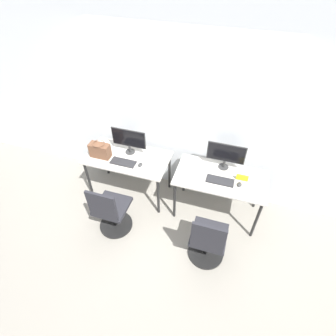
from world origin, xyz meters
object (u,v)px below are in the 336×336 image
monitor_right (226,154)px  handbag (100,150)px  monitor_left (129,140)px  keyboard_right (220,181)px  office_chair_right (208,242)px  keyboard_left (123,162)px  mouse_right (239,184)px  mouse_left (140,165)px  office_chair_left (111,212)px

monitor_right → handbag: monitor_right is taller
monitor_left → keyboard_right: 1.43m
monitor_right → handbag: (-1.78, -0.31, -0.12)m
monitor_left → handbag: size_ratio=1.74×
monitor_left → office_chair_right: 1.80m
monitor_left → keyboard_left: size_ratio=1.41×
mouse_right → keyboard_left: bearing=-178.1°
keyboard_left → office_chair_right: bearing=-25.4°
mouse_right → office_chair_right: 0.86m
keyboard_right → mouse_right: bearing=0.5°
mouse_left → keyboard_right: 1.14m
monitor_right → handbag: size_ratio=1.74×
monitor_left → keyboard_right: monitor_left is taller
keyboard_right → office_chair_right: office_chair_right is taller
mouse_left → monitor_right: 1.21m
monitor_left → mouse_left: size_ratio=5.81×
keyboard_left → office_chair_left: office_chair_left is taller
monitor_left → mouse_left: (0.26, -0.24, -0.22)m
office_chair_left → handbag: bearing=123.0°
keyboard_left → mouse_right: (1.66, 0.05, 0.01)m
monitor_left → monitor_right: same height
monitor_left → keyboard_left: (0.00, -0.26, -0.23)m
monitor_right → office_chair_right: (0.01, -1.02, -0.61)m
office_chair_left → keyboard_right: (1.35, 0.67, 0.38)m
keyboard_right → mouse_right: size_ratio=4.12×
handbag → monitor_left: bearing=30.4°
mouse_right → office_chair_right: bearing=-108.6°
office_chair_left → office_chair_right: bearing=-2.1°
keyboard_left → office_chair_right: size_ratio=0.40×
keyboard_right → handbag: size_ratio=1.23×
handbag → keyboard_left: bearing=-5.6°
mouse_right → monitor_right: bearing=131.2°
mouse_right → office_chair_right: office_chair_right is taller
monitor_right → keyboard_right: size_ratio=1.41×
monitor_left → office_chair_left: bearing=-86.7°
mouse_right → office_chair_left: bearing=-157.2°
office_chair_right → monitor_left: bearing=146.7°
office_chair_right → keyboard_right: bearing=90.9°
handbag → office_chair_left: bearing=-57.0°
monitor_left → keyboard_right: size_ratio=1.41×
mouse_left → handbag: (-0.64, 0.02, 0.10)m
keyboard_left → keyboard_right: size_ratio=1.00×
mouse_left → keyboard_right: (1.14, 0.03, -0.01)m
monitor_left → monitor_right: (1.40, 0.09, 0.00)m
office_chair_left → monitor_right: bearing=35.6°
keyboard_left → office_chair_left: (0.05, -0.62, -0.38)m
keyboard_left → office_chair_left: 0.73m
office_chair_right → handbag: (-1.79, 0.71, 0.49)m
monitor_left → mouse_right: size_ratio=5.81×
monitor_left → mouse_left: bearing=-42.4°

